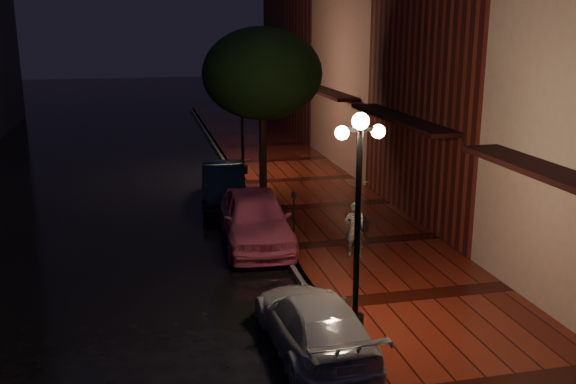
{
  "coord_description": "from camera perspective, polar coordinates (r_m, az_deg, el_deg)",
  "views": [
    {
      "loc": [
        -3.54,
        -16.03,
        6.03
      ],
      "look_at": [
        0.39,
        1.08,
        1.4
      ],
      "focal_mm": 40.0,
      "sensor_mm": 36.0,
      "label": 1
    }
  ],
  "objects": [
    {
      "name": "ground",
      "position": [
        17.49,
        -0.45,
        -5.39
      ],
      "size": [
        120.0,
        120.0,
        0.0
      ],
      "primitive_type": "plane",
      "color": "black",
      "rests_on": "ground"
    },
    {
      "name": "sidewalk",
      "position": [
        18.06,
        6.56,
        -4.58
      ],
      "size": [
        4.5,
        60.0,
        0.15
      ],
      "primitive_type": "cube",
      "color": "#47140C",
      "rests_on": "ground"
    },
    {
      "name": "curb",
      "position": [
        17.47,
        -0.45,
        -5.16
      ],
      "size": [
        0.25,
        60.0,
        0.15
      ],
      "primitive_type": "cube",
      "color": "#595451",
      "rests_on": "ground"
    },
    {
      "name": "storefront_mid",
      "position": [
        20.9,
        17.81,
        12.64
      ],
      "size": [
        5.0,
        8.0,
        11.0
      ],
      "primitive_type": "cube",
      "color": "#511914",
      "rests_on": "ground"
    },
    {
      "name": "storefront_far",
      "position": [
        28.13,
        9.28,
        11.47
      ],
      "size": [
        5.0,
        8.0,
        9.0
      ],
      "primitive_type": "cube",
      "color": "#8C5951",
      "rests_on": "ground"
    },
    {
      "name": "storefront_extra",
      "position": [
        37.56,
        3.46,
        13.18
      ],
      "size": [
        5.0,
        12.0,
        10.0
      ],
      "primitive_type": "cube",
      "color": "#511914",
      "rests_on": "ground"
    },
    {
      "name": "streetlamp_near",
      "position": [
        12.19,
        6.24,
        -1.66
      ],
      "size": [
        0.96,
        0.36,
        4.31
      ],
      "color": "black",
      "rests_on": "sidewalk"
    },
    {
      "name": "streetlamp_far",
      "position": [
        25.56,
        -4.09,
        7.03
      ],
      "size": [
        0.96,
        0.36,
        4.31
      ],
      "color": "black",
      "rests_on": "sidewalk"
    },
    {
      "name": "street_tree",
      "position": [
        22.48,
        -2.29,
        10.21
      ],
      "size": [
        4.16,
        4.16,
        5.8
      ],
      "color": "black",
      "rests_on": "sidewalk"
    },
    {
      "name": "pink_car",
      "position": [
        17.87,
        -2.89,
        -2.35
      ],
      "size": [
        2.08,
        4.64,
        1.55
      ],
      "primitive_type": "imported",
      "rotation": [
        0.0,
        0.0,
        -0.06
      ],
      "color": "#D3567E",
      "rests_on": "ground"
    },
    {
      "name": "navy_car",
      "position": [
        22.29,
        -5.75,
        0.81
      ],
      "size": [
        1.88,
        4.25,
        1.36
      ],
      "primitive_type": "imported",
      "rotation": [
        0.0,
        0.0,
        -0.11
      ],
      "color": "black",
      "rests_on": "ground"
    },
    {
      "name": "silver_car",
      "position": [
        12.29,
        2.35,
        -11.57
      ],
      "size": [
        1.79,
        4.06,
        1.16
      ],
      "primitive_type": "imported",
      "rotation": [
        0.0,
        0.0,
        3.18
      ],
      "color": "#B9B8C0",
      "rests_on": "ground"
    },
    {
      "name": "woman_with_umbrella",
      "position": [
        16.41,
        6.03,
        -1.23
      ],
      "size": [
        0.86,
        0.88,
        2.08
      ],
      "rotation": [
        0.0,
        0.0,
        2.83
      ],
      "color": "white",
      "rests_on": "sidewalk"
    },
    {
      "name": "parking_meter",
      "position": [
        18.51,
        0.53,
        -1.41
      ],
      "size": [
        0.12,
        0.1,
        1.19
      ],
      "rotation": [
        0.0,
        0.0,
        0.23
      ],
      "color": "black",
      "rests_on": "sidewalk"
    }
  ]
}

